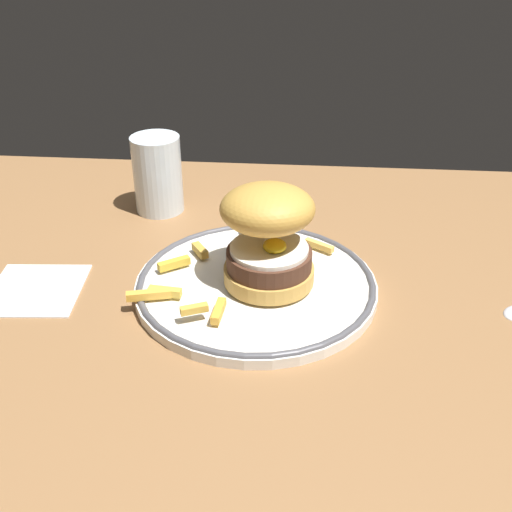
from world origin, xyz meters
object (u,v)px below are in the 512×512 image
(burger, at_px, (268,233))
(napkin, at_px, (36,289))
(dinner_plate, at_px, (256,284))
(water_glass, at_px, (158,178))

(burger, distance_m, napkin, 0.28)
(dinner_plate, bearing_deg, napkin, -175.17)
(burger, height_order, water_glass, burger)
(water_glass, bearing_deg, dinner_plate, -51.95)
(napkin, bearing_deg, burger, 5.43)
(napkin, bearing_deg, water_glass, 66.05)
(dinner_plate, distance_m, burger, 0.07)
(dinner_plate, height_order, burger, burger)
(burger, relative_size, water_glass, 1.13)
(dinner_plate, relative_size, burger, 2.24)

